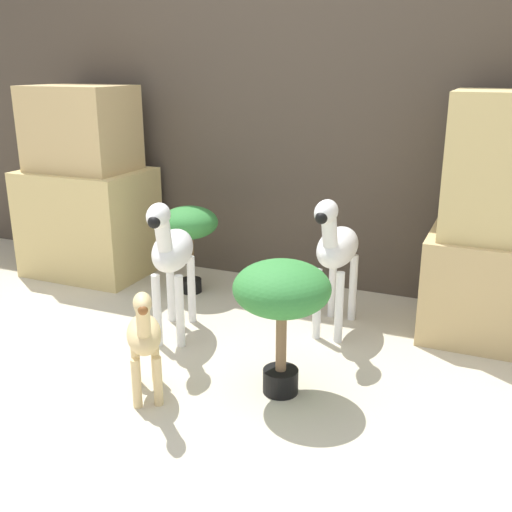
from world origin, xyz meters
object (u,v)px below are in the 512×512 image
at_px(potted_palm_front, 189,227).
at_px(potted_palm_back, 282,295).
at_px(zebra_right, 336,249).
at_px(giraffe_figurine, 144,336).
at_px(zebra_left, 171,252).

bearing_deg(potted_palm_front, potted_palm_back, -43.69).
bearing_deg(zebra_right, giraffe_figurine, -119.72).
height_order(giraffe_figurine, potted_palm_front, potted_palm_front).
relative_size(zebra_right, potted_palm_back, 1.28).
xyz_separation_m(zebra_left, potted_palm_back, (0.70, -0.30, -0.01)).
bearing_deg(zebra_right, zebra_left, -152.87).
distance_m(zebra_right, potted_palm_front, 0.98).
bearing_deg(potted_palm_back, potted_palm_front, 136.31).
height_order(potted_palm_front, potted_palm_back, potted_palm_back).
bearing_deg(zebra_right, potted_palm_back, -92.71).
distance_m(giraffe_figurine, potted_palm_front, 1.23).
bearing_deg(zebra_left, giraffe_figurine, -70.41).
distance_m(zebra_left, potted_palm_back, 0.77).
height_order(zebra_left, potted_palm_back, zebra_left).
distance_m(giraffe_figurine, potted_palm_back, 0.59).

